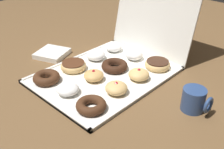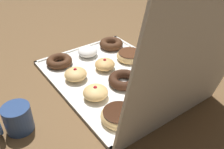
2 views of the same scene
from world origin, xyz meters
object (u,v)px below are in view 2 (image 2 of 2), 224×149
Objects in this scene: chocolate_frosted_donut_11 at (119,115)px; coffee_mug at (17,118)px; jelly_filled_donut_5 at (76,74)px; powdered_filled_donut_9 at (176,84)px; donut_box at (114,77)px; chocolate_cake_ring_donut_2 at (59,61)px; chocolate_cake_ring_donut_7 at (123,80)px; powdered_filled_donut_6 at (152,69)px; napkin_stack at (166,49)px; jelly_filled_donut_8 at (96,92)px; chocolate_frosted_donut_3 at (130,56)px; jelly_filled_donut_4 at (104,65)px; chocolate_cake_ring_donut_0 at (111,44)px; powdered_filled_donut_1 at (87,52)px; powdered_filled_donut_10 at (150,97)px.

chocolate_frosted_donut_11 is 0.30m from coffee_mug.
jelly_filled_donut_5 is 1.05× the size of powdered_filled_donut_9.
powdered_filled_donut_9 is (-0.13, 0.20, 0.03)m from donut_box.
chocolate_cake_ring_donut_7 reaches higher than chocolate_cake_ring_donut_2.
donut_box is 4.90× the size of chocolate_cake_ring_donut_7.
powdered_filled_donut_6 is 0.23m from napkin_stack.
chocolate_cake_ring_donut_2 is 1.24× the size of jelly_filled_donut_8.
chocolate_frosted_donut_3 is (-0.13, -0.07, 0.02)m from donut_box.
powdered_filled_donut_9 is at bearing 90.82° from powdered_filled_donut_6.
chocolate_cake_ring_donut_2 is 1.06× the size of coffee_mug.
chocolate_frosted_donut_3 is 1.38× the size of powdered_filled_donut_9.
jelly_filled_donut_4 is at bearing -89.41° from chocolate_cake_ring_donut_7.
chocolate_cake_ring_donut_7 is at bearing -176.44° from jelly_filled_donut_8.
jelly_filled_donut_5 is 0.38m from powdered_filled_donut_9.
jelly_filled_donut_8 is 0.77× the size of chocolate_frosted_donut_11.
powdered_filled_donut_1 is at bearing 1.98° from chocolate_cake_ring_donut_0.
chocolate_frosted_donut_3 is at bearing -179.75° from jelly_filled_donut_4.
chocolate_cake_ring_donut_0 is 0.43m from powdered_filled_donut_10.
chocolate_cake_ring_donut_2 is 0.95× the size of chocolate_frosted_donut_11.
chocolate_cake_ring_donut_7 is 1.34× the size of jelly_filled_donut_8.
coffee_mug is (0.26, -0.15, 0.02)m from chocolate_frosted_donut_11.
jelly_filled_donut_5 reaches higher than chocolate_frosted_donut_11.
chocolate_frosted_donut_3 is 0.54m from coffee_mug.
jelly_filled_donut_4 is at bearing 0.25° from chocolate_frosted_donut_3.
chocolate_cake_ring_donut_7 is (-0.14, 0.27, 0.00)m from chocolate_cake_ring_donut_2.
powdered_filled_donut_6 is (0.00, 0.28, 0.00)m from chocolate_cake_ring_donut_0.
jelly_filled_donut_5 is at bearing 27.18° from chocolate_cake_ring_donut_0.
jelly_filled_donut_8 reaches higher than chocolate_cake_ring_donut_0.
donut_box is 0.15m from powdered_filled_donut_6.
powdered_filled_donut_1 is at bearing -63.47° from powdered_filled_donut_6.
chocolate_frosted_donut_11 is (0.27, 0.01, -0.00)m from powdered_filled_donut_9.
powdered_filled_donut_1 is 1.05× the size of powdered_filled_donut_9.
powdered_filled_donut_6 is 1.04× the size of jelly_filled_donut_8.
donut_box is 0.25m from chocolate_cake_ring_donut_0.
chocolate_cake_ring_donut_0 is 0.49m from chocolate_frosted_donut_11.
napkin_stack is at bearing -151.10° from powdered_filled_donut_6.
chocolate_cake_ring_donut_7 is 0.19m from powdered_filled_donut_9.
jelly_filled_donut_4 is at bearing -62.40° from powdered_filled_donut_9.
jelly_filled_donut_5 is 0.14m from jelly_filled_donut_8.
powdered_filled_donut_10 is (-0.01, 0.40, 0.00)m from powdered_filled_donut_1.
chocolate_cake_ring_donut_0 is 0.14m from powdered_filled_donut_1.
powdered_filled_donut_1 is (0.00, -0.20, 0.03)m from donut_box.
jelly_filled_donut_8 reaches higher than donut_box.
powdered_filled_donut_10 is 0.41m from napkin_stack.
chocolate_frosted_donut_3 is 0.29m from powdered_filled_donut_10.
chocolate_cake_ring_donut_0 is 1.35× the size of jelly_filled_donut_4.
powdered_filled_donut_9 is 0.73× the size of chocolate_frosted_donut_11.
chocolate_frosted_donut_11 is 1.11× the size of coffee_mug.
jelly_filled_donut_5 is at bearing -28.16° from powdered_filled_donut_6.
chocolate_cake_ring_donut_2 is 1.25× the size of jelly_filled_donut_5.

